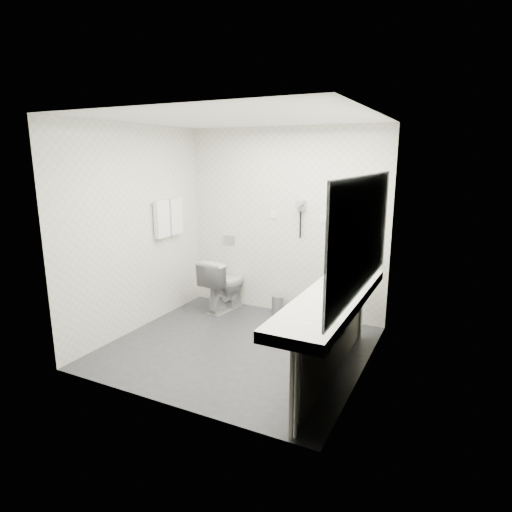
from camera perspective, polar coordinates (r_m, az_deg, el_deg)
The scene contains 32 objects.
floor at distance 5.00m, azimuth -2.36°, elevation -11.99°, with size 2.80×2.80×0.00m, color #2E2F33.
ceiling at distance 4.54m, azimuth -2.67°, elevation 17.92°, with size 2.80×2.80×0.00m, color white.
wall_back at distance 5.76m, azimuth 3.77°, elevation 4.43°, with size 2.80×2.80×0.00m, color silver.
wall_front at distance 3.55m, azimuth -12.69°, elevation -1.39°, with size 2.80×2.80×0.00m, color silver.
wall_left at distance 5.41m, azimuth -15.62°, elevation 3.40°, with size 2.60×2.60×0.00m, color silver.
wall_right at distance 4.13m, azimuth 14.77°, elevation 0.52°, with size 2.60×2.60×0.00m, color silver.
vanity_counter at distance 4.12m, azimuth 10.07°, elevation -5.76°, with size 0.55×2.20×0.10m, color white.
vanity_panel at distance 4.27m, azimuth 10.17°, elevation -11.21°, with size 0.03×2.15×0.75m, color gray.
vanity_post_near at distance 3.38m, azimuth 5.41°, elevation -17.99°, with size 0.06×0.06×0.75m, color silver.
vanity_post_far at distance 5.20m, azimuth 13.77°, elevation -6.85°, with size 0.06×0.06×0.75m, color silver.
mirror at distance 3.90m, azimuth 14.12°, elevation 2.83°, with size 0.02×2.20×1.05m, color #B2BCC6.
basin_near at distance 3.53m, azimuth 7.04°, elevation -8.35°, with size 0.40×0.31×0.05m, color white.
basin_far at distance 4.71m, azimuth 12.35°, elevation -3.01°, with size 0.40×0.31×0.05m, color white.
faucet_near at distance 3.44m, azimuth 10.17°, elevation -7.42°, with size 0.04×0.04×0.15m, color silver.
faucet_far at distance 4.65m, azimuth 14.73°, elevation -2.21°, with size 0.04×0.04×0.15m, color silver.
soap_bottle_a at distance 4.12m, azimuth 11.23°, elevation -4.21°, with size 0.06×0.06×0.12m, color silver.
soap_bottle_b at distance 4.18m, azimuth 11.74°, elevation -4.18°, with size 0.07×0.07×0.09m, color silver.
soap_bottle_c at distance 3.95m, azimuth 11.75°, elevation -5.08°, with size 0.04×0.04×0.11m, color silver.
glass_left at distance 4.33m, azimuth 12.96°, elevation -3.57°, with size 0.06×0.06×0.10m, color silver.
glass_right at distance 4.36m, azimuth 13.72°, elevation -3.42°, with size 0.06×0.06×0.11m, color silver.
toilet at distance 6.02m, azimuth -4.28°, elevation -3.78°, with size 0.42×0.74×0.75m, color white.
flush_plate at distance 6.17m, azimuth -3.63°, elevation 2.19°, with size 0.18×0.02×0.12m, color #B2B5BA.
pedal_bin at distance 5.89m, azimuth 3.02°, elevation -6.63°, with size 0.19×0.19×0.26m, color #B2B5BA.
bin_lid at distance 5.84m, azimuth 3.04°, elevation -5.37°, with size 0.19×0.19×0.01m, color #B2B5BA.
towel_rail at distance 5.76m, azimuth -11.77°, elevation 7.19°, with size 0.02×0.02×0.62m, color silver.
towel_near at distance 5.67m, azimuth -12.45°, elevation 4.82°, with size 0.07×0.24×0.48m, color white.
towel_far at distance 5.89m, azimuth -10.75°, elevation 5.20°, with size 0.07×0.24×0.48m, color white.
dryer_cradle at distance 5.61m, azimuth 6.06°, elevation 6.72°, with size 0.10×0.04×0.14m, color #949398.
dryer_barrel at distance 5.54m, azimuth 5.81°, elevation 6.96°, with size 0.08×0.08×0.14m, color #949398.
dryer_cord at distance 5.63m, azimuth 5.95°, elevation 4.18°, with size 0.02×0.02×0.35m, color black.
switch_plate_a at distance 5.79m, azimuth 2.36°, elevation 5.50°, with size 0.09×0.02×0.09m, color white.
switch_plate_b at distance 5.55m, azimuth 9.00°, elevation 5.00°, with size 0.09×0.02×0.09m, color white.
Camera 1 is at (2.19, -3.96, 2.12)m, focal length 29.97 mm.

